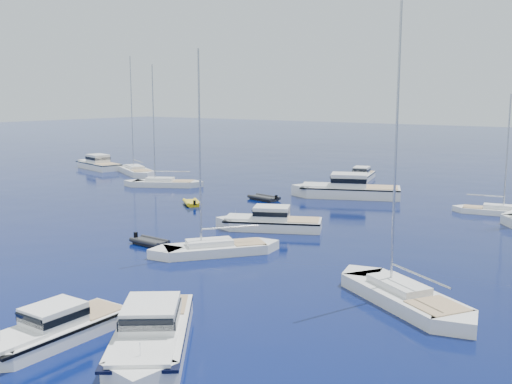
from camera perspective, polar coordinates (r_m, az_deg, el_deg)
ground at (r=40.70m, az=-18.04°, el=-7.29°), size 400.00×400.00×0.00m
motor_cruiser_near at (r=29.96m, az=-18.81°, el=-13.35°), size 2.78×8.50×2.22m
motor_cruiser_right at (r=28.09m, az=-9.90°, el=-14.53°), size 8.86×10.06×2.71m
motor_cruiser_centre at (r=50.83m, az=1.28°, el=-3.56°), size 9.99×7.01×2.54m
motor_cruiser_far_l at (r=95.45m, az=-14.81°, el=2.15°), size 11.33×5.77×2.85m
motor_cruiser_distant at (r=67.51m, az=8.58°, el=-0.47°), size 13.37×8.91×3.38m
motor_cruiser_horizon at (r=81.50m, az=9.95°, el=1.15°), size 4.73×8.86×2.22m
sailboat_fore at (r=43.25m, az=-3.90°, el=-5.88°), size 8.20×9.66×14.88m
sailboat_mid_r at (r=34.22m, az=13.80°, el=-10.25°), size 11.31×8.30×16.72m
sailboat_mid_l at (r=75.42m, az=-8.78°, el=0.54°), size 10.46×7.63×15.44m
sailboat_centre at (r=61.63m, az=21.67°, el=-1.95°), size 8.28×3.60×11.80m
sailboat_far_l at (r=88.05m, az=-11.34°, el=1.71°), size 11.89×8.10×17.33m
tender_yellow at (r=62.33m, az=-6.11°, el=-1.23°), size 3.64×3.42×0.95m
tender_grey_near at (r=46.44m, az=-10.06°, el=-4.94°), size 3.17×1.85×0.95m
tender_grey_far at (r=64.92m, az=0.75°, el=-0.75°), size 3.94×2.58×0.95m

